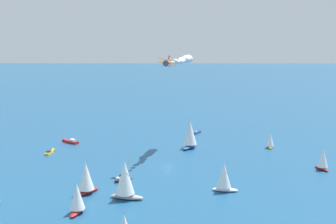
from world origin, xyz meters
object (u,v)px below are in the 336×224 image
at_px(motorboat_mid_cluster, 119,179).
at_px(sailboat_offshore, 190,134).
at_px(sailboat_near_centre, 77,198).
at_px(sailboat_outer_ring_a, 86,178).
at_px(motorboat_outer_ring_d, 50,152).
at_px(wingwalker_lead, 169,57).
at_px(sailboat_ahead, 323,159).
at_px(motorboat_outer_ring_b, 197,132).
at_px(biplane_lead, 168,63).
at_px(sailboat_far_stbd, 224,177).
at_px(motorboat_inshore, 70,141).
at_px(sailboat_outer_ring_c, 125,180).
at_px(sailboat_outer_ring_f, 270,140).

bearing_deg(motorboat_mid_cluster, sailboat_offshore, -118.23).
distance_m(sailboat_near_centre, sailboat_outer_ring_a, 14.41).
xyz_separation_m(sailboat_outer_ring_a, motorboat_outer_ring_d, (28.72, -44.69, -4.68)).
bearing_deg(wingwalker_lead, motorboat_mid_cluster, 45.18).
height_order(sailboat_ahead, motorboat_outer_ring_b, sailboat_ahead).
xyz_separation_m(sailboat_outer_ring_a, motorboat_outer_ring_b, (-34.84, -88.09, -4.76)).
distance_m(sailboat_ahead, biplane_lead, 68.11).
relative_size(sailboat_far_stbd, motorboat_inshore, 1.16).
bearing_deg(sailboat_outer_ring_a, sailboat_offshore, -118.71).
xyz_separation_m(sailboat_outer_ring_a, sailboat_outer_ring_c, (-12.95, 3.30, 0.86)).
relative_size(sailboat_far_stbd, motorboat_mid_cluster, 1.75).
bearing_deg(motorboat_mid_cluster, biplane_lead, -133.89).
relative_size(motorboat_inshore, sailboat_offshore, 0.65).
bearing_deg(sailboat_outer_ring_c, motorboat_outer_ring_b, -103.47).
height_order(sailboat_outer_ring_c, biplane_lead, biplane_lead).
xyz_separation_m(motorboat_inshore, biplane_lead, (-49.54, 33.47, 39.07)).
distance_m(sailboat_offshore, sailboat_outer_ring_f, 36.46).
bearing_deg(sailboat_near_centre, sailboat_outer_ring_f, -131.58).
distance_m(sailboat_outer_ring_c, motorboat_outer_ring_d, 63.79).
bearing_deg(biplane_lead, motorboat_inshore, -34.04).
bearing_deg(biplane_lead, wingwalker_lead, 168.33).
bearing_deg(motorboat_mid_cluster, sailboat_ahead, -167.40).
distance_m(motorboat_inshore, sailboat_outer_ring_f, 93.87).
xyz_separation_m(sailboat_offshore, motorboat_outer_ring_b, (-3.32, -30.54, -5.97)).
bearing_deg(sailboat_far_stbd, sailboat_ahead, -147.26).
distance_m(motorboat_inshore, sailboat_offshore, 58.09).
relative_size(sailboat_offshore, sailboat_outer_ring_c, 1.06).
height_order(sailboat_offshore, motorboat_outer_ring_d, sailboat_offshore).
relative_size(motorboat_inshore, motorboat_mid_cluster, 1.50).
bearing_deg(sailboat_outer_ring_c, wingwalker_lead, -108.49).
bearing_deg(motorboat_mid_cluster, sailboat_outer_ring_a, 59.74).
distance_m(sailboat_far_stbd, sailboat_ahead, 45.54).
xyz_separation_m(motorboat_outer_ring_b, motorboat_outer_ring_d, (63.56, 43.40, 0.08)).
height_order(sailboat_far_stbd, sailboat_outer_ring_a, sailboat_outer_ring_a).
bearing_deg(sailboat_far_stbd, sailboat_outer_ring_f, -113.91).
xyz_separation_m(motorboat_mid_cluster, wingwalker_lead, (-16.19, -16.30, 41.43)).
distance_m(motorboat_inshore, biplane_lead, 71.42).
height_order(motorboat_outer_ring_d, biplane_lead, biplane_lead).
bearing_deg(motorboat_outer_ring_b, sailboat_far_stbd, 95.81).
relative_size(sailboat_far_stbd, sailboat_outer_ring_a, 0.93).
bearing_deg(motorboat_inshore, sailboat_offshore, 174.45).
height_order(sailboat_near_centre, sailboat_far_stbd, sailboat_far_stbd).
bearing_deg(sailboat_offshore, sailboat_outer_ring_a, 61.29).
bearing_deg(sailboat_far_stbd, motorboat_mid_cluster, -12.88).
distance_m(sailboat_near_centre, motorboat_mid_cluster, 28.58).
distance_m(sailboat_ahead, motorboat_outer_ring_d, 111.35).
distance_m(motorboat_inshore, sailboat_ahead, 112.70).
bearing_deg(sailboat_outer_ring_c, sailboat_far_stbd, -164.40).
height_order(sailboat_offshore, biplane_lead, biplane_lead).
bearing_deg(wingwalker_lead, sailboat_outer_ring_f, -144.89).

